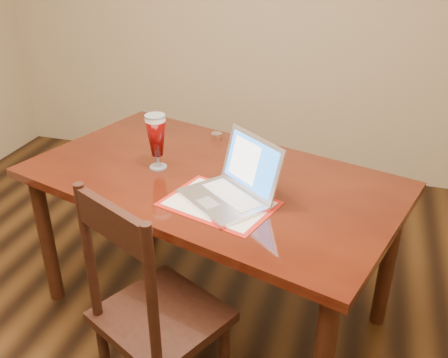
% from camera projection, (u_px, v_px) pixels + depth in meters
% --- Properties ---
extents(dining_table, '(1.96, 1.45, 1.10)m').
position_uv_depth(dining_table, '(210.00, 193.00, 2.41)').
color(dining_table, '#461609').
rests_on(dining_table, ground).
extents(dining_chair, '(0.61, 0.60, 1.09)m').
position_uv_depth(dining_chair, '(154.00, 315.00, 1.98)').
color(dining_chair, black).
rests_on(dining_chair, ground).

